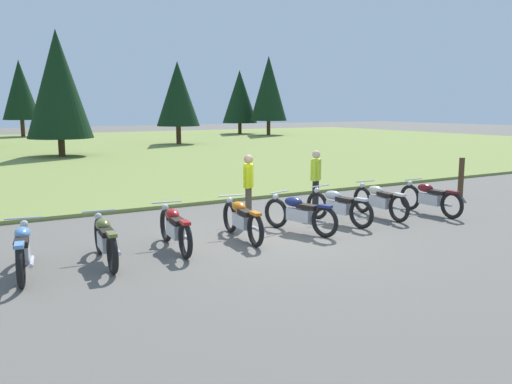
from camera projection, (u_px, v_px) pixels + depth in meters
The scene contains 13 objects.
ground_plane at pixel (270, 236), 11.75m from camera, with size 140.00×140.00×0.00m, color #605B54.
grass_moorland at pixel (52, 151), 34.01m from camera, with size 80.00×44.00×0.10m, color olive.
motorcycle_sky_blue at pixel (23, 250), 8.98m from camera, with size 0.65×2.08×0.88m.
motorcycle_olive at pixel (105, 239), 9.67m from camera, with size 0.62×2.10×0.88m.
motorcycle_red at pixel (175, 228), 10.58m from camera, with size 0.62×2.10×0.88m.
motorcycle_orange at pixel (242, 219), 11.42m from camera, with size 0.62×2.10×0.88m.
motorcycle_navy at pixel (299, 213), 12.04m from camera, with size 0.80×2.05×0.88m.
motorcycle_silver at pixel (338, 206), 12.94m from camera, with size 0.68×2.09×0.88m.
motorcycle_cream at pixel (380, 200), 13.71m from camera, with size 0.62×2.10×0.88m.
motorcycle_maroon at pixel (430, 198), 14.10m from camera, with size 0.62×2.10×0.88m.
rider_checking_bike at pixel (316, 178), 14.22m from camera, with size 0.43×0.41×1.67m.
rider_with_back_turned at pixel (248, 184), 12.98m from camera, with size 0.39×0.47×1.67m.
trail_marker_post at pixel (461, 177), 16.78m from camera, with size 0.12×0.12×1.24m, color #47331E.
Camera 1 is at (-6.08, -9.70, 2.81)m, focal length 37.52 mm.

